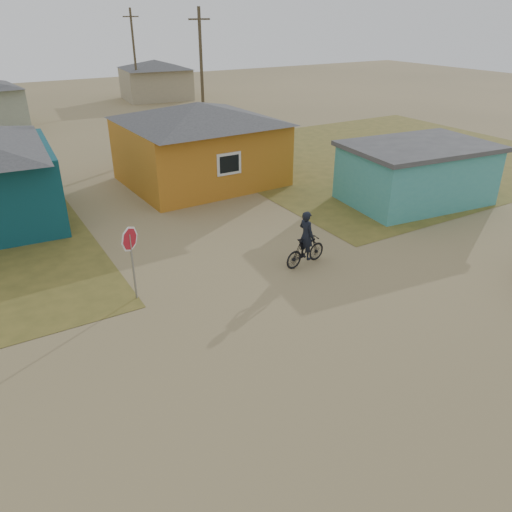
{
  "coord_description": "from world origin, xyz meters",
  "views": [
    {
      "loc": [
        -7.58,
        -8.26,
        7.77
      ],
      "look_at": [
        -0.86,
        3.0,
        1.3
      ],
      "focal_mm": 35.0,
      "sensor_mm": 36.0,
      "label": 1
    }
  ],
  "objects": [
    {
      "name": "ground",
      "position": [
        0.0,
        0.0,
        0.0
      ],
      "size": [
        120.0,
        120.0,
        0.0
      ],
      "primitive_type": "plane",
      "color": "#938055"
    },
    {
      "name": "grass_ne",
      "position": [
        14.0,
        13.0,
        0.01
      ],
      "size": [
        20.0,
        18.0,
        0.0
      ],
      "primitive_type": "cube",
      "color": "olive",
      "rests_on": "ground"
    },
    {
      "name": "utility_pole_near",
      "position": [
        6.5,
        22.0,
        4.14
      ],
      "size": [
        1.4,
        0.2,
        8.0
      ],
      "color": "#4C402D",
      "rests_on": "ground"
    },
    {
      "name": "cyclist",
      "position": [
        1.6,
        3.86,
        0.7
      ],
      "size": [
        1.75,
        0.71,
        1.93
      ],
      "color": "black",
      "rests_on": "ground"
    },
    {
      "name": "stop_sign",
      "position": [
        -4.06,
        4.64,
        1.72
      ],
      "size": [
        0.75,
        0.24,
        2.33
      ],
      "color": "gray",
      "rests_on": "ground"
    },
    {
      "name": "utility_pole_far",
      "position": [
        7.5,
        38.0,
        4.14
      ],
      "size": [
        1.4,
        0.2,
        8.0
      ],
      "color": "#4C402D",
      "rests_on": "ground"
    },
    {
      "name": "shed_turquoise",
      "position": [
        9.5,
        6.5,
        1.31
      ],
      "size": [
        6.71,
        4.93,
        2.6
      ],
      "color": "teal",
      "rests_on": "ground"
    },
    {
      "name": "house_yellow",
      "position": [
        2.5,
        14.0,
        2.0
      ],
      "size": [
        7.72,
        6.76,
        3.9
      ],
      "color": "#BA711C",
      "rests_on": "ground"
    },
    {
      "name": "house_beige_east",
      "position": [
        10.0,
        40.0,
        1.86
      ],
      "size": [
        6.95,
        6.05,
        3.6
      ],
      "color": "gray",
      "rests_on": "ground"
    }
  ]
}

